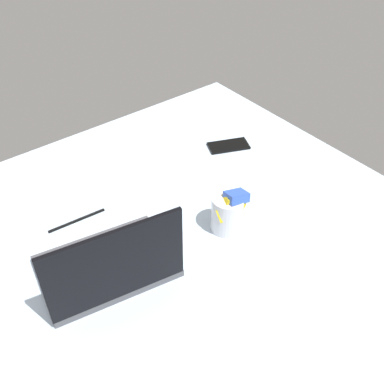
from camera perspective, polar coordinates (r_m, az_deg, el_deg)
The scene contains 5 objects.
bed_mattress at distance 124.62cm, azimuth -8.26°, elevation -14.15°, with size 180.00×140.00×18.00cm, color silver.
laptop at distance 116.68cm, azimuth -10.36°, elevation -8.96°, with size 36.42×28.26×23.00cm.
snack_cup at distance 126.63cm, azimuth 4.36°, elevation -2.40°, with size 9.79×9.27×13.84cm.
cell_phone at distance 161.81cm, azimuth 4.54°, elevation 5.74°, with size 6.80×14.00×0.80cm, color black.
charger_cable at distance 135.97cm, azimuth -14.08°, elevation -3.45°, with size 17.00×0.60×0.60cm, color black.
Camera 1 is at (30.48, 67.45, 109.26)cm, focal length 43.00 mm.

